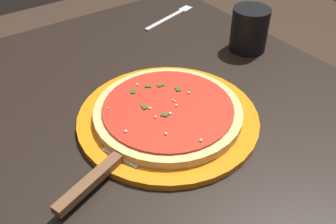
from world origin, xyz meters
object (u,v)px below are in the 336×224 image
at_px(pizza, 168,111).
at_px(pizza_server, 108,167).
at_px(serving_plate, 168,118).
at_px(cup_tall_drink, 249,29).
at_px(fork, 172,16).

bearing_deg(pizza, pizza_server, -70.70).
xyz_separation_m(serving_plate, cup_tall_drink, (-0.11, 0.31, 0.04)).
bearing_deg(cup_tall_drink, serving_plate, -70.77).
distance_m(serving_plate, cup_tall_drink, 0.33).
xyz_separation_m(serving_plate, pizza, (-0.00, -0.00, 0.02)).
distance_m(pizza, pizza_server, 0.16).
distance_m(pizza_server, fork, 0.58).
bearing_deg(fork, cup_tall_drink, 9.88).
relative_size(pizza, cup_tall_drink, 2.67).
bearing_deg(pizza_server, pizza, 109.30).
relative_size(serving_plate, cup_tall_drink, 3.28).
bearing_deg(serving_plate, pizza, -141.93).
bearing_deg(pizza_server, cup_tall_drink, 109.25).
bearing_deg(pizza, serving_plate, 38.07).
height_order(cup_tall_drink, fork, cup_tall_drink).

